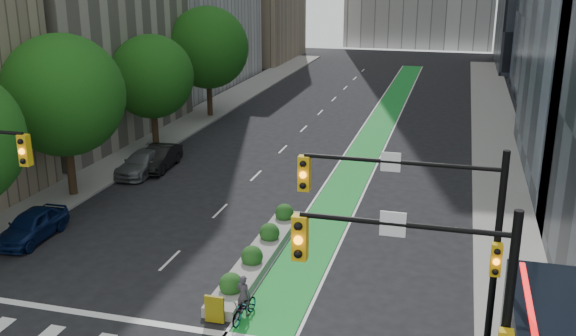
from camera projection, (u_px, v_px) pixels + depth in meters
The scene contains 15 objects.
sidewalk_left at pixel (165, 136), 47.10m from camera, with size 3.60×90.00×0.15m, color gray.
sidewalk_right at pixel (501, 160), 41.24m from camera, with size 3.60×90.00×0.15m, color gray.
bike_lane_paint at pixel (375, 133), 48.05m from camera, with size 2.20×70.00×0.01m, color #1A8F2F.
tree_mid at pixel (63, 95), 33.28m from camera, with size 6.40×6.40×8.78m.
tree_midfar at pixel (152, 77), 42.68m from camera, with size 5.60×5.60×7.76m.
tree_far at pixel (208, 48), 51.66m from camera, with size 6.60×6.60×9.00m.
signal_right at pixel (441, 234), 18.01m from camera, with size 5.82×0.51×7.20m.
signal_far_right at pixel (447, 318), 13.80m from camera, with size 4.82×0.51×7.20m.
median_planter at pixel (260, 252), 27.25m from camera, with size 1.20×10.26×1.10m.
bicycle at pixel (245, 308), 22.66m from camera, with size 0.60×1.71×0.90m, color gray.
cyclist at pixel (244, 295), 22.85m from camera, with size 0.57×0.37×1.55m, color #3A343E.
parked_car_left_near at pixel (32, 225), 29.23m from camera, with size 1.66×4.11×1.40m, color #0B1A43.
parked_car_left_mid at pixel (159, 158), 39.49m from camera, with size 1.51×4.34×1.43m, color black.
parked_car_left_far at pixel (142, 163), 38.62m from camera, with size 1.87×4.61×1.34m, color #57595C.
pedestrian_far at pixel (535, 326), 20.40m from camera, with size 1.06×0.44×1.81m, color gray.
Camera 1 is at (8.85, -16.69, 11.99)m, focal length 40.00 mm.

